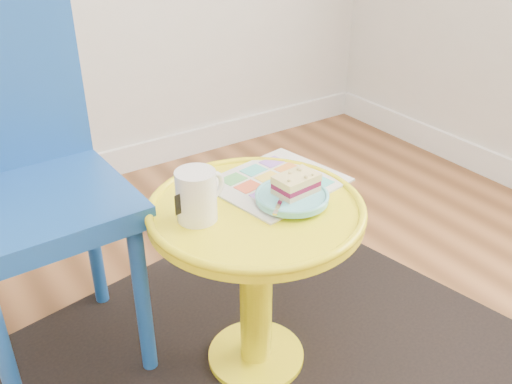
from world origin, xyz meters
TOP-DOWN VIEW (x-y plane):
  - rug at (0.54, 0.74)m, footprint 1.47×1.30m
  - side_table at (0.54, 0.74)m, footprint 0.51×0.51m
  - chair at (0.12, 1.11)m, footprint 0.42×0.43m
  - newspaper at (0.65, 0.80)m, footprint 0.34×0.31m
  - mug at (0.41, 0.77)m, footprint 0.13×0.09m
  - plate at (0.62, 0.70)m, footprint 0.17×0.17m
  - cake_slice at (0.64, 0.71)m, footprint 0.11×0.08m
  - fork at (0.59, 0.70)m, footprint 0.12×0.11m

SIDE VIEW (x-z plane):
  - rug at x=0.54m, z-range 0.00..0.01m
  - side_table at x=0.54m, z-range 0.11..0.59m
  - newspaper at x=0.65m, z-range 0.48..0.49m
  - plate at x=0.62m, z-range 0.49..0.51m
  - fork at x=0.59m, z-range 0.51..0.51m
  - cake_slice at x=0.64m, z-range 0.51..0.55m
  - chair at x=0.12m, z-range 0.07..1.01m
  - mug at x=0.41m, z-range 0.49..0.61m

